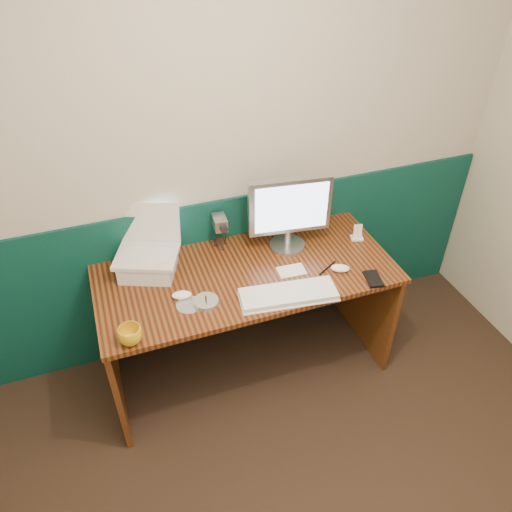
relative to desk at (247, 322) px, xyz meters
name	(u,v)px	position (x,y,z in m)	size (l,w,h in m)	color
back_wall	(211,160)	(-0.06, 0.37, 0.88)	(3.50, 0.04, 2.50)	#BCB59F
wainscot	(219,271)	(-0.06, 0.36, 0.12)	(3.48, 0.02, 1.00)	#062E2B
desk	(247,322)	(0.00, 0.00, 0.00)	(1.60, 0.70, 0.75)	#351309
laptop_riser	(148,265)	(-0.49, 0.18, 0.42)	(0.28, 0.23, 0.10)	silver
laptop	(144,237)	(-0.49, 0.18, 0.60)	(0.32, 0.25, 0.27)	silver
monitor	(289,213)	(0.30, 0.14, 0.60)	(0.45, 0.13, 0.45)	#ADAEB2
keyboard	(288,295)	(0.14, -0.26, 0.39)	(0.49, 0.16, 0.03)	white
mouse_right	(340,268)	(0.48, -0.16, 0.39)	(0.10, 0.06, 0.03)	white
mouse_left	(182,295)	(-0.37, -0.08, 0.39)	(0.10, 0.06, 0.03)	white
mug	(130,335)	(-0.66, -0.29, 0.42)	(0.11, 0.11, 0.09)	gold
camcorder	(220,233)	(-0.06, 0.27, 0.47)	(0.09, 0.12, 0.19)	#A2A2A7
cd_spindle	(206,302)	(-0.27, -0.17, 0.39)	(0.13, 0.13, 0.03)	silver
cd_loose_a	(189,305)	(-0.35, -0.14, 0.38)	(0.13, 0.13, 0.00)	silver
pen	(327,268)	(0.42, -0.12, 0.38)	(0.01, 0.01, 0.15)	black
papers	(291,271)	(0.23, -0.07, 0.38)	(0.15, 0.10, 0.00)	white
dock	(357,238)	(0.71, 0.07, 0.38)	(0.07, 0.05, 0.01)	white
music_player	(358,231)	(0.71, 0.07, 0.43)	(0.05, 0.01, 0.08)	white
pda	(373,279)	(0.61, -0.29, 0.38)	(0.08, 0.13, 0.02)	black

